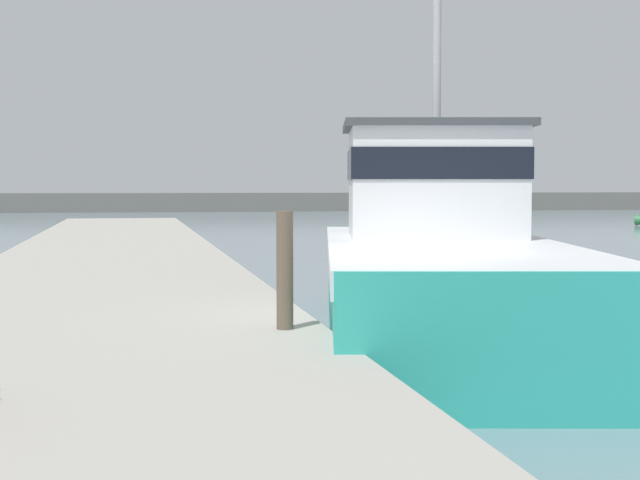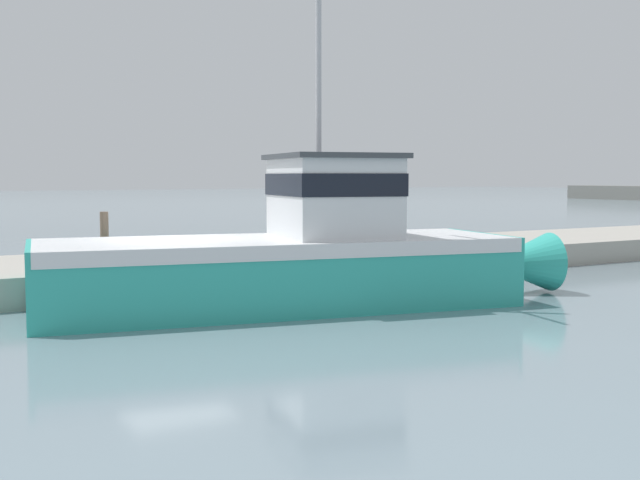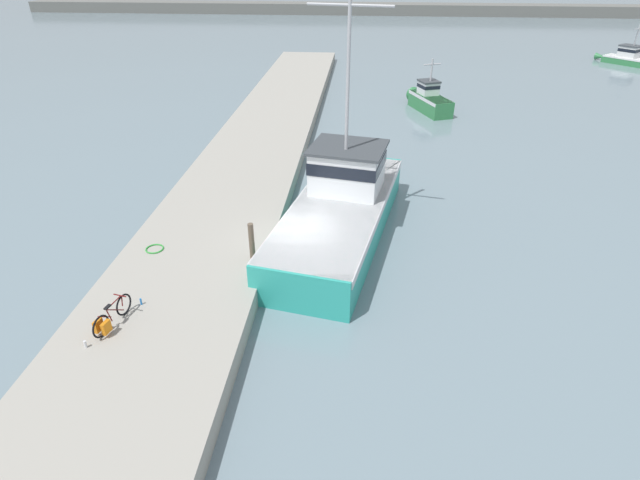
# 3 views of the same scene
# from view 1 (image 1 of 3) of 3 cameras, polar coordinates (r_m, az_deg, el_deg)

# --- Properties ---
(ground_plane) EXTENTS (320.00, 320.00, 0.00)m
(ground_plane) POSITION_cam_1_polar(r_m,az_deg,el_deg) (13.36, 4.30, -7.56)
(ground_plane) COLOR gray
(dock_pier) EXTENTS (5.59, 80.00, 0.76)m
(dock_pier) POSITION_cam_1_polar(r_m,az_deg,el_deg) (12.84, -12.93, -6.34)
(dock_pier) COLOR #A39E93
(dock_pier) RESTS_ON ground_plane
(far_shoreline) EXTENTS (180.00, 5.00, 1.78)m
(far_shoreline) POSITION_cam_1_polar(r_m,az_deg,el_deg) (100.42, 8.52, 2.25)
(far_shoreline) COLOR slate
(far_shoreline) RESTS_ON ground_plane
(fishing_boat_main) EXTENTS (5.63, 13.15, 10.71)m
(fishing_boat_main) POSITION_cam_1_polar(r_m,az_deg,el_deg) (16.10, 6.92, -1.32)
(fishing_boat_main) COLOR teal
(fishing_boat_main) RESTS_ON ground_plane
(boat_red_outer) EXTENTS (3.11, 5.25, 3.73)m
(boat_red_outer) POSITION_cam_1_polar(r_m,az_deg,el_deg) (35.73, 6.12, 0.52)
(boat_red_outer) COLOR #337F47
(boat_red_outer) RESTS_ON ground_plane
(mooring_post) EXTENTS (0.20, 0.20, 1.42)m
(mooring_post) POSITION_cam_1_polar(r_m,az_deg,el_deg) (11.75, -2.06, -1.78)
(mooring_post) COLOR brown
(mooring_post) RESTS_ON dock_pier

